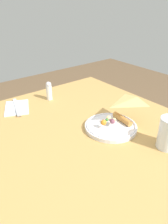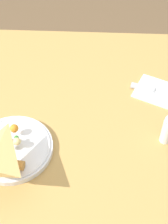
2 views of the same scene
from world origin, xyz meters
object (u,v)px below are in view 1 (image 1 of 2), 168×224
at_px(dining_table, 108,167).
at_px(napkin_folded, 17,108).
at_px(plate_pizza, 111,125).
at_px(butter_knife, 17,108).
at_px(salt_shaker, 49,91).

bearing_deg(dining_table, napkin_folded, 15.10).
relative_size(dining_table, napkin_folded, 6.62).
bearing_deg(plate_pizza, butter_knife, 29.56).
distance_m(napkin_folded, butter_knife, 0.01).
xyz_separation_m(plate_pizza, butter_knife, (0.41, 0.23, -0.01)).
bearing_deg(dining_table, salt_shaker, -4.68).
xyz_separation_m(plate_pizza, napkin_folded, (0.42, 0.23, -0.01)).
bearing_deg(plate_pizza, salt_shaker, 7.21).
height_order(dining_table, plate_pizza, plate_pizza).
bearing_deg(salt_shaker, napkin_folded, 86.16).
relative_size(plate_pizza, butter_knife, 1.08).
distance_m(dining_table, plate_pizza, 0.17).
relative_size(plate_pizza, salt_shaker, 2.18).
bearing_deg(napkin_folded, plate_pizza, -151.32).
distance_m(dining_table, butter_knife, 0.53).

